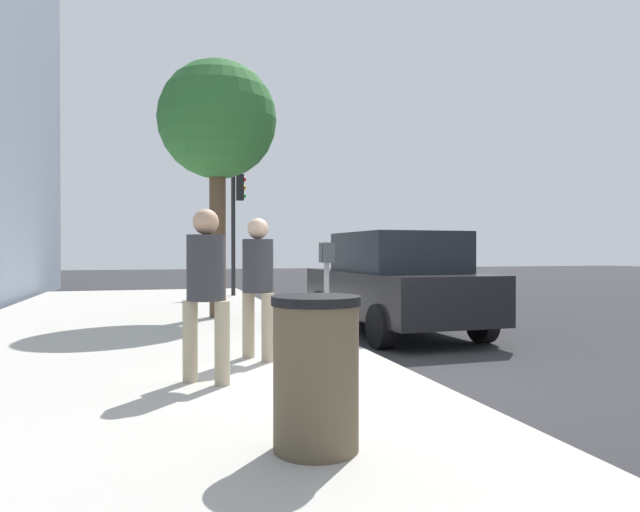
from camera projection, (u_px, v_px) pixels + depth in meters
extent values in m
plane|color=#2B2B2D|center=(403.00, 380.00, 6.47)|extent=(80.00, 80.00, 0.00)
cube|color=#B7B2A8|center=(121.00, 391.00, 5.64)|extent=(28.00, 6.00, 0.15)
cylinder|color=gray|center=(327.00, 307.00, 7.47)|extent=(0.07, 0.07, 1.15)
cube|color=#383D42|center=(329.00, 253.00, 7.36)|extent=(0.16, 0.11, 0.26)
cube|color=#383D42|center=(324.00, 253.00, 7.55)|extent=(0.16, 0.11, 0.26)
cube|color=#268C33|center=(333.00, 251.00, 7.38)|extent=(0.10, 0.01, 0.10)
cube|color=#268C33|center=(329.00, 251.00, 7.57)|extent=(0.10, 0.01, 0.10)
cylinder|color=tan|center=(248.00, 325.00, 7.02)|extent=(0.15, 0.15, 0.81)
cylinder|color=tan|center=(268.00, 327.00, 6.76)|extent=(0.15, 0.15, 0.81)
cylinder|color=#333338|center=(258.00, 266.00, 6.88)|extent=(0.37, 0.37, 0.64)
sphere|color=beige|center=(258.00, 229.00, 6.87)|extent=(0.25, 0.25, 0.25)
cylinder|color=tan|center=(190.00, 341.00, 5.72)|extent=(0.15, 0.15, 0.82)
cylinder|color=tan|center=(222.00, 343.00, 5.57)|extent=(0.15, 0.15, 0.82)
cylinder|color=#333338|center=(206.00, 268.00, 5.64)|extent=(0.37, 0.37, 0.65)
sphere|color=tan|center=(206.00, 222.00, 5.63)|extent=(0.25, 0.25, 0.25)
cube|color=black|center=(393.00, 293.00, 10.14)|extent=(4.47, 2.00, 0.76)
cube|color=black|center=(398.00, 252.00, 9.95)|extent=(2.26, 1.77, 0.68)
cylinder|color=black|center=(321.00, 308.00, 11.24)|extent=(0.67, 0.24, 0.66)
cylinder|color=black|center=(402.00, 305.00, 11.78)|extent=(0.67, 0.24, 0.66)
cylinder|color=black|center=(381.00, 326.00, 8.52)|extent=(0.67, 0.24, 0.66)
cylinder|color=black|center=(482.00, 322.00, 9.06)|extent=(0.67, 0.24, 0.66)
cylinder|color=brown|center=(218.00, 236.00, 11.28)|extent=(0.32, 0.32, 3.18)
sphere|color=#2F6B30|center=(217.00, 119.00, 11.26)|extent=(2.31, 2.31, 2.31)
cylinder|color=black|center=(233.00, 234.00, 16.71)|extent=(0.12, 0.12, 3.60)
cube|color=black|center=(240.00, 187.00, 16.75)|extent=(0.24, 0.20, 0.76)
sphere|color=red|center=(244.00, 179.00, 16.78)|extent=(0.14, 0.14, 0.14)
sphere|color=orange|center=(244.00, 187.00, 16.78)|extent=(0.14, 0.14, 0.14)
sphere|color=green|center=(244.00, 196.00, 16.78)|extent=(0.14, 0.14, 0.14)
cylinder|color=brown|center=(316.00, 378.00, 3.76)|extent=(0.56, 0.56, 0.95)
cylinder|color=black|center=(316.00, 300.00, 3.75)|extent=(0.59, 0.59, 0.06)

